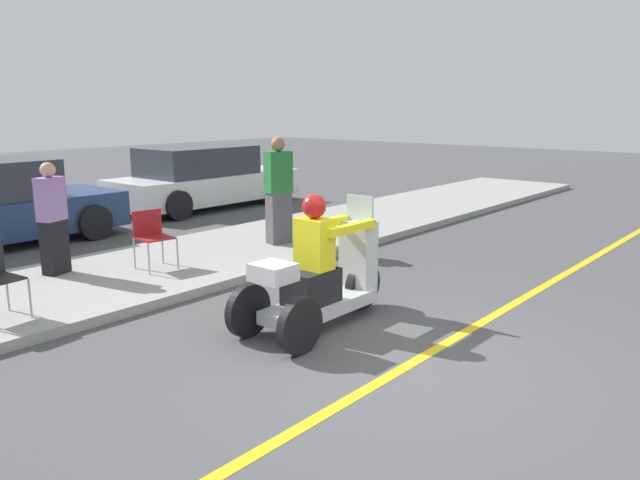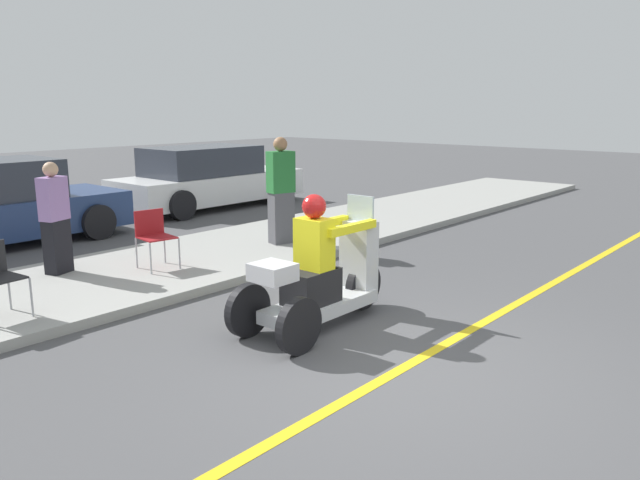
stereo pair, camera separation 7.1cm
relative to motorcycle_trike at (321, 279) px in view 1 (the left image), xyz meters
name	(u,v)px [view 1 (the left image)]	position (x,y,z in m)	size (l,w,h in m)	color
ground_plane	(400,370)	(-0.45, -1.34, -0.53)	(60.00, 60.00, 0.00)	#4C4C4F
lane_stripe	(424,356)	(-0.02, -1.34, -0.53)	(24.00, 0.12, 0.01)	gold
sidewalk_strip	(120,277)	(-0.45, 3.26, -0.47)	(28.00, 2.80, 0.12)	#9E9E99
motorcycle_trike	(321,279)	(0.00, 0.00, 0.00)	(2.11, 0.83, 1.49)	black
spectator_end_of_line	(279,193)	(2.37, 2.92, 0.44)	(0.47, 0.36, 1.77)	#515156
spectator_far_back	(52,221)	(-1.02, 3.92, 0.33)	(0.42, 0.33, 1.54)	black
folding_chair_curbside	(152,233)	(0.03, 3.17, 0.09)	(0.52, 0.52, 0.82)	#A5A8AD
parked_car_lot_right	(204,179)	(4.41, 7.34, 0.16)	(4.64, 1.97, 1.45)	silver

